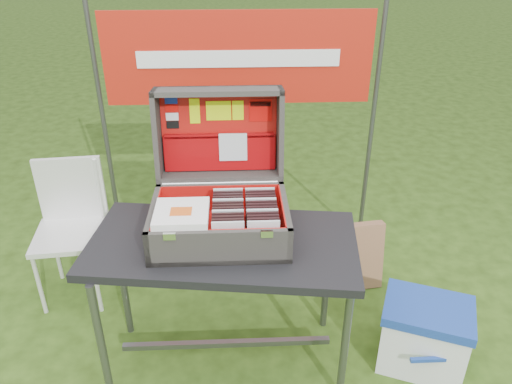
{
  "coord_description": "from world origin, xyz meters",
  "views": [
    {
      "loc": [
        -0.03,
        -1.88,
        2.02
      ],
      "look_at": [
        0.06,
        0.1,
        0.94
      ],
      "focal_mm": 35.0,
      "sensor_mm": 36.0,
      "label": 1
    }
  ],
  "objects_px": {
    "table": "(225,305)",
    "cardboard_box": "(350,257)",
    "suitcase": "(219,174)",
    "chair": "(69,237)",
    "cooler": "(424,335)"
  },
  "relations": [
    {
      "from": "cooler",
      "to": "chair",
      "type": "relative_size",
      "value": 0.51
    },
    {
      "from": "table",
      "to": "chair",
      "type": "xyz_separation_m",
      "value": [
        -0.9,
        0.57,
        0.04
      ]
    },
    {
      "from": "table",
      "to": "chair",
      "type": "distance_m",
      "value": 1.07
    },
    {
      "from": "chair",
      "to": "suitcase",
      "type": "bearing_deg",
      "value": -33.98
    },
    {
      "from": "cooler",
      "to": "cardboard_box",
      "type": "distance_m",
      "value": 0.68
    },
    {
      "from": "cooler",
      "to": "cardboard_box",
      "type": "relative_size",
      "value": 0.98
    },
    {
      "from": "table",
      "to": "cardboard_box",
      "type": "distance_m",
      "value": 0.96
    },
    {
      "from": "table",
      "to": "cardboard_box",
      "type": "relative_size",
      "value": 2.79
    },
    {
      "from": "table",
      "to": "cardboard_box",
      "type": "height_order",
      "value": "table"
    },
    {
      "from": "chair",
      "to": "cardboard_box",
      "type": "height_order",
      "value": "chair"
    },
    {
      "from": "cardboard_box",
      "to": "chair",
      "type": "bearing_deg",
      "value": 172.36
    },
    {
      "from": "table",
      "to": "cardboard_box",
      "type": "bearing_deg",
      "value": 44.98
    },
    {
      "from": "suitcase",
      "to": "table",
      "type": "bearing_deg",
      "value": -83.34
    },
    {
      "from": "table",
      "to": "cardboard_box",
      "type": "xyz_separation_m",
      "value": [
        0.75,
        0.58,
        -0.16
      ]
    },
    {
      "from": "table",
      "to": "suitcase",
      "type": "distance_m",
      "value": 0.67
    }
  ]
}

